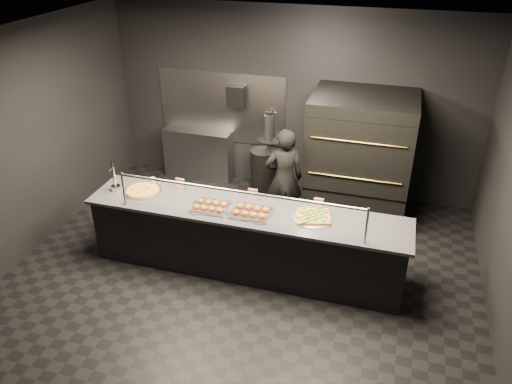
# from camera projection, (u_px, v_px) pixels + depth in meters

# --- Properties ---
(room) EXTENTS (6.04, 6.00, 3.00)m
(room) POSITION_uv_depth(u_px,v_px,m) (244.00, 166.00, 5.99)
(room) COLOR black
(room) RESTS_ON ground
(service_counter) EXTENTS (4.10, 0.78, 1.37)m
(service_counter) POSITION_uv_depth(u_px,v_px,m) (246.00, 240.00, 6.44)
(service_counter) COLOR black
(service_counter) RESTS_ON ground
(pizza_oven) EXTENTS (1.50, 1.23, 1.91)m
(pizza_oven) POSITION_uv_depth(u_px,v_px,m) (359.00, 156.00, 7.49)
(pizza_oven) COLOR black
(pizza_oven) RESTS_ON ground
(prep_shelf) EXTENTS (1.20, 0.35, 0.90)m
(prep_shelf) POSITION_uv_depth(u_px,v_px,m) (199.00, 154.00, 8.79)
(prep_shelf) COLOR #99999E
(prep_shelf) RESTS_ON ground
(towel_dispenser) EXTENTS (0.30, 0.20, 0.35)m
(towel_dispenser) POSITION_uv_depth(u_px,v_px,m) (237.00, 96.00, 8.14)
(towel_dispenser) COLOR black
(towel_dispenser) RESTS_ON room
(fire_extinguisher) EXTENTS (0.14, 0.14, 0.51)m
(fire_extinguisher) POSITION_uv_depth(u_px,v_px,m) (269.00, 128.00, 8.25)
(fire_extinguisher) COLOR #B2B2B7
(fire_extinguisher) RESTS_ON room
(beer_tap) EXTENTS (0.12, 0.18, 0.48)m
(beer_tap) POSITION_uv_depth(u_px,v_px,m) (115.00, 181.00, 6.59)
(beer_tap) COLOR silver
(beer_tap) RESTS_ON service_counter
(round_pizza) EXTENTS (0.51, 0.51, 0.03)m
(round_pizza) POSITION_uv_depth(u_px,v_px,m) (143.00, 191.00, 6.62)
(round_pizza) COLOR silver
(round_pizza) RESTS_ON service_counter
(slider_tray_a) EXTENTS (0.53, 0.44, 0.07)m
(slider_tray_a) POSITION_uv_depth(u_px,v_px,m) (210.00, 206.00, 6.24)
(slider_tray_a) COLOR silver
(slider_tray_a) RESTS_ON service_counter
(slider_tray_b) EXTENTS (0.55, 0.46, 0.08)m
(slider_tray_b) POSITION_uv_depth(u_px,v_px,m) (251.00, 212.00, 6.12)
(slider_tray_b) COLOR silver
(slider_tray_b) RESTS_ON service_counter
(square_pizza) EXTENTS (0.51, 0.51, 0.05)m
(square_pizza) POSITION_uv_depth(u_px,v_px,m) (313.00, 216.00, 6.04)
(square_pizza) COLOR silver
(square_pizza) RESTS_ON service_counter
(condiment_jar) EXTENTS (0.17, 0.07, 0.11)m
(condiment_jar) POSITION_uv_depth(u_px,v_px,m) (155.00, 182.00, 6.76)
(condiment_jar) COLOR silver
(condiment_jar) RESTS_ON service_counter
(tent_cards) EXTENTS (1.99, 0.04, 0.15)m
(tent_cards) POSITION_uv_depth(u_px,v_px,m) (249.00, 193.00, 6.43)
(tent_cards) COLOR white
(tent_cards) RESTS_ON service_counter
(trash_bin) EXTENTS (0.43, 0.43, 0.72)m
(trash_bin) POSITION_uv_depth(u_px,v_px,m) (263.00, 170.00, 8.45)
(trash_bin) COLOR black
(trash_bin) RESTS_ON ground
(worker) EXTENTS (0.66, 0.56, 1.55)m
(worker) POSITION_uv_depth(u_px,v_px,m) (284.00, 179.00, 7.28)
(worker) COLOR black
(worker) RESTS_ON ground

